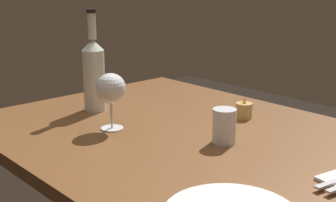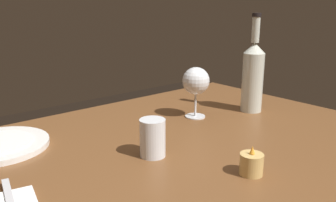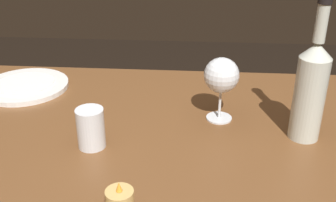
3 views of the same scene
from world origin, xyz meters
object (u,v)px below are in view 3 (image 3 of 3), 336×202
at_px(wine_glass_left, 221,76).
at_px(wine_bottle, 310,89).
at_px(water_tumbler, 91,130).
at_px(votive_candle, 120,202).
at_px(dinner_plate, 25,86).

bearing_deg(wine_glass_left, wine_bottle, 159.32).
distance_m(water_tumbler, votive_candle, 0.24).
bearing_deg(votive_candle, water_tumbler, -64.25).
bearing_deg(wine_glass_left, votive_candle, 62.68).
xyz_separation_m(water_tumbler, dinner_plate, (0.28, -0.30, -0.04)).
xyz_separation_m(votive_candle, dinner_plate, (0.38, -0.52, -0.02)).
relative_size(wine_glass_left, votive_candle, 2.48).
height_order(water_tumbler, votive_candle, water_tumbler).
xyz_separation_m(wine_glass_left, votive_candle, (0.19, 0.37, -0.10)).
bearing_deg(water_tumbler, dinner_plate, -47.30).
xyz_separation_m(wine_glass_left, water_tumbler, (0.30, 0.15, -0.07)).
distance_m(wine_glass_left, dinner_plate, 0.60).
relative_size(wine_glass_left, water_tumbler, 1.76).
bearing_deg(water_tumbler, votive_candle, 115.75).
bearing_deg(dinner_plate, water_tumbler, 132.70).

